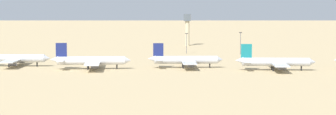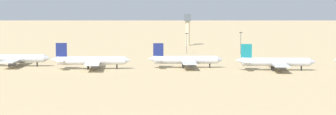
{
  "view_description": "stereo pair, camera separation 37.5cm",
  "coord_description": "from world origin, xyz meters",
  "px_view_note": "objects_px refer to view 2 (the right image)",
  "views": [
    {
      "loc": [
        7.55,
        -288.57,
        32.62
      ],
      "look_at": [
        -9.25,
        -12.83,
        6.0
      ],
      "focal_mm": 62.41,
      "sensor_mm": 36.0,
      "label": 1
    },
    {
      "loc": [
        7.93,
        -288.55,
        32.62
      ],
      "look_at": [
        -9.25,
        -12.83,
        6.0
      ],
      "focal_mm": 62.41,
      "sensor_mm": 36.0,
      "label": 2
    }
  ],
  "objects_px": {
    "parked_jet_teal_5": "(275,62)",
    "light_pole_mid": "(187,41)",
    "parked_jet_teal_2": "(12,58)",
    "parked_jet_navy_4": "(185,60)",
    "light_pole_west": "(241,41)",
    "parked_jet_navy_3": "(90,61)",
    "control_tower": "(188,27)"
  },
  "relations": [
    {
      "from": "parked_jet_teal_2",
      "to": "parked_jet_teal_5",
      "type": "distance_m",
      "value": 130.01
    },
    {
      "from": "parked_jet_teal_5",
      "to": "light_pole_mid",
      "type": "relative_size",
      "value": 2.96
    },
    {
      "from": "parked_jet_teal_5",
      "to": "light_pole_mid",
      "type": "xyz_separation_m",
      "value": [
        -44.35,
        88.21,
        3.46
      ]
    },
    {
      "from": "parked_jet_navy_4",
      "to": "light_pole_mid",
      "type": "xyz_separation_m",
      "value": [
        -1.65,
        80.12,
        3.56
      ]
    },
    {
      "from": "parked_jet_teal_5",
      "to": "parked_jet_navy_3",
      "type": "bearing_deg",
      "value": 179.02
    },
    {
      "from": "parked_jet_teal_2",
      "to": "light_pole_mid",
      "type": "height_order",
      "value": "light_pole_mid"
    },
    {
      "from": "parked_jet_teal_2",
      "to": "light_pole_mid",
      "type": "bearing_deg",
      "value": 39.76
    },
    {
      "from": "parked_jet_navy_3",
      "to": "light_pole_mid",
      "type": "xyz_separation_m",
      "value": [
        43.72,
        88.42,
        3.38
      ]
    },
    {
      "from": "parked_jet_teal_2",
      "to": "parked_jet_teal_5",
      "type": "xyz_separation_m",
      "value": [
        129.66,
        -9.49,
        -0.01
      ]
    },
    {
      "from": "parked_jet_teal_2",
      "to": "parked_jet_navy_3",
      "type": "relative_size",
      "value": 0.98
    },
    {
      "from": "light_pole_mid",
      "to": "parked_jet_teal_5",
      "type": "bearing_deg",
      "value": -63.31
    },
    {
      "from": "parked_jet_navy_4",
      "to": "light_pole_mid",
      "type": "bearing_deg",
      "value": 85.54
    },
    {
      "from": "parked_jet_navy_4",
      "to": "control_tower",
      "type": "xyz_separation_m",
      "value": [
        -3.01,
        145.0,
        10.12
      ]
    },
    {
      "from": "parked_jet_teal_2",
      "to": "light_pole_west",
      "type": "distance_m",
      "value": 139.73
    },
    {
      "from": "parked_jet_teal_5",
      "to": "light_pole_west",
      "type": "height_order",
      "value": "light_pole_west"
    },
    {
      "from": "parked_jet_navy_3",
      "to": "light_pole_mid",
      "type": "relative_size",
      "value": 3.02
    },
    {
      "from": "control_tower",
      "to": "light_pole_west",
      "type": "distance_m",
      "value": 78.25
    },
    {
      "from": "parked_jet_navy_3",
      "to": "light_pole_west",
      "type": "xyz_separation_m",
      "value": [
        77.06,
        83.42,
        3.87
      ]
    },
    {
      "from": "parked_jet_navy_3",
      "to": "light_pole_west",
      "type": "relative_size",
      "value": 2.81
    },
    {
      "from": "parked_jet_navy_3",
      "to": "light_pole_west",
      "type": "distance_m",
      "value": 113.63
    },
    {
      "from": "parked_jet_navy_3",
      "to": "parked_jet_teal_5",
      "type": "height_order",
      "value": "parked_jet_navy_3"
    },
    {
      "from": "parked_jet_teal_2",
      "to": "parked_jet_navy_4",
      "type": "height_order",
      "value": "parked_jet_teal_2"
    },
    {
      "from": "parked_jet_navy_3",
      "to": "parked_jet_teal_2",
      "type": "bearing_deg",
      "value": 159.34
    },
    {
      "from": "parked_jet_teal_2",
      "to": "light_pole_mid",
      "type": "distance_m",
      "value": 116.13
    },
    {
      "from": "parked_jet_teal_5",
      "to": "parked_jet_navy_4",
      "type": "bearing_deg",
      "value": 168.16
    },
    {
      "from": "light_pole_west",
      "to": "parked_jet_navy_4",
      "type": "bearing_deg",
      "value": -112.87
    },
    {
      "from": "light_pole_west",
      "to": "parked_jet_navy_3",
      "type": "bearing_deg",
      "value": -132.73
    },
    {
      "from": "parked_jet_navy_4",
      "to": "light_pole_west",
      "type": "height_order",
      "value": "light_pole_west"
    },
    {
      "from": "parked_jet_teal_5",
      "to": "control_tower",
      "type": "height_order",
      "value": "control_tower"
    },
    {
      "from": "parked_jet_navy_3",
      "to": "parked_jet_navy_4",
      "type": "distance_m",
      "value": 46.13
    },
    {
      "from": "control_tower",
      "to": "light_pole_mid",
      "type": "height_order",
      "value": "control_tower"
    },
    {
      "from": "light_pole_west",
      "to": "light_pole_mid",
      "type": "bearing_deg",
      "value": 171.47
    }
  ]
}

